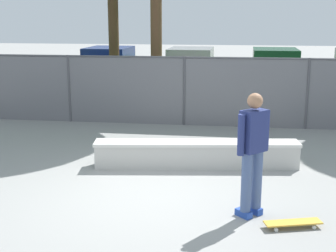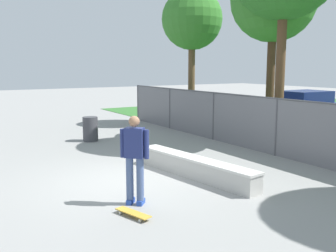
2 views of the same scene
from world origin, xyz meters
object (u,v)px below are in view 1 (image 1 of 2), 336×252
Objects in this scene: car_blue at (110,68)px; car_white at (191,70)px; concrete_ledge at (196,154)px; skateboard at (293,223)px; car_green at (274,71)px; skateboarder at (253,150)px.

car_blue is 3.19m from car_white.
car_white is (-0.98, 9.26, 0.58)m from concrete_ledge.
concrete_ledge is 2.96m from skateboard.
skateboard is at bearing -64.24° from car_blue.
skateboard is 0.19× the size of car_white.
car_white is 1.00× the size of car_green.
car_blue is (-4.16, 9.31, 0.58)m from concrete_ledge.
car_blue is at bearing 114.09° from concrete_ledge.
car_blue is 6.31m from car_green.
car_white reaches higher than concrete_ledge.
car_blue and car_white have the same top height.
skateboard is (0.57, -0.33, -0.94)m from skateboarder.
car_green is (3.12, 0.05, 0.00)m from car_white.
car_white is 3.13m from car_green.
skateboarder reaches higher than car_blue.
skateboarder reaches higher than skateboard.
car_white is (-1.95, 11.45, -0.17)m from skateboarder.
skateboarder is at bearing -66.00° from concrete_ledge.
skateboard is 0.19× the size of car_green.
car_green is (1.18, 11.49, -0.17)m from skateboarder.
car_blue is at bearing 115.76° from skateboard.
concrete_ledge is 10.21m from car_blue.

